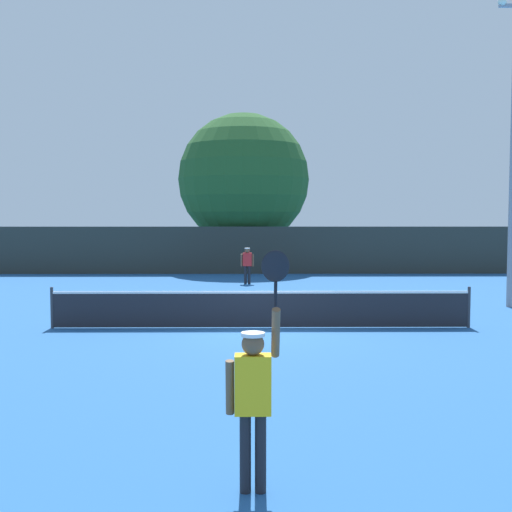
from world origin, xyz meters
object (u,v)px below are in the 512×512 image
Objects in this scene: large_tree at (244,179)px; parked_car_near at (131,250)px; player_serving at (254,386)px; tennis_ball at (337,317)px; parked_car_mid at (283,250)px; parked_car_far at (406,250)px; player_receiving at (247,262)px.

large_tree reaches higher than parked_car_near.
parked_car_near is (-7.53, 33.25, -0.35)m from player_serving.
parked_car_mid is (-0.42, 21.37, 0.74)m from tennis_ball.
large_tree is 1.94× the size of parked_car_far.
tennis_ball is 24.05m from parked_car_near.
player_receiving is at bearing -101.91° from parked_car_mid.
player_receiving is at bearing 105.67° from tennis_ball.
large_tree is at bearing -146.94° from parked_car_far.
player_serving is 37.51× the size of tennis_ball.
tennis_ball is 17.91m from large_tree.
player_serving is 32.81m from parked_car_mid.
large_tree is at bearing -120.54° from parked_car_mid.
large_tree is 2.00× the size of parked_car_mid.
tennis_ball is at bearing 105.67° from player_receiving.
parked_car_mid is 0.97× the size of parked_car_far.
large_tree is at bearing -33.61° from parked_car_near.
large_tree is at bearing 99.44° from tennis_ball.
player_serving is 11.68m from tennis_ball.
parked_car_near is at bearing 145.62° from large_tree.
large_tree is 2.01× the size of parked_car_near.
player_receiving is 0.18× the size of large_tree.
large_tree is 6.48m from parked_car_mid.
parked_car_far is (10.01, 12.95, -0.16)m from player_receiving.
tennis_ball is at bearing -90.61° from parked_car_mid.
parked_car_near is 0.96× the size of parked_car_far.
large_tree is 9.58m from parked_car_near.
large_tree is 12.21m from parked_car_far.
player_serving is at bearing -95.24° from parked_car_mid.
tennis_ball is (2.60, -9.25, -0.90)m from player_receiving.
parked_car_mid is at bearing 86.48° from player_serving.
player_serving reaches higher than tennis_ball.
parked_car_far is (10.24, 5.20, -4.13)m from large_tree.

